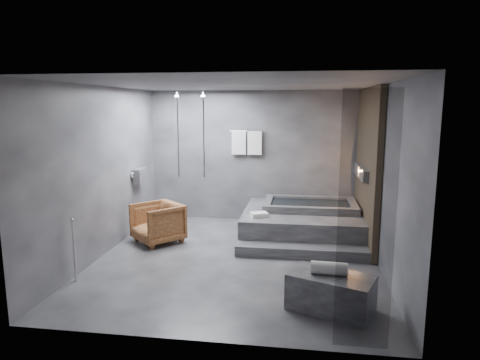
# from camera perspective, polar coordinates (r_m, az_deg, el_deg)

# --- Properties ---
(room) EXTENTS (5.00, 5.04, 2.82)m
(room) POSITION_cam_1_polar(r_m,az_deg,el_deg) (6.91, 3.09, 3.63)
(room) COLOR #2D2E30
(room) RESTS_ON ground
(tub_deck) EXTENTS (2.20, 2.00, 0.50)m
(tub_deck) POSITION_cam_1_polar(r_m,az_deg,el_deg) (8.35, 8.24, -5.71)
(tub_deck) COLOR #333335
(tub_deck) RESTS_ON ground
(tub_step) EXTENTS (2.20, 0.36, 0.18)m
(tub_step) POSITION_cam_1_polar(r_m,az_deg,el_deg) (7.28, 8.20, -9.41)
(tub_step) COLOR #333335
(tub_step) RESTS_ON ground
(concrete_bench) EXTENTS (1.13, 0.88, 0.45)m
(concrete_bench) POSITION_cam_1_polar(r_m,az_deg,el_deg) (5.53, 12.02, -14.46)
(concrete_bench) COLOR #343336
(concrete_bench) RESTS_ON ground
(driftwood_chair) EXTENTS (1.11, 1.11, 0.73)m
(driftwood_chair) POSITION_cam_1_polar(r_m,az_deg,el_deg) (8.01, -10.93, -5.64)
(driftwood_chair) COLOR #4B2712
(driftwood_chair) RESTS_ON ground
(rolled_towel) EXTENTS (0.45, 0.18, 0.16)m
(rolled_towel) POSITION_cam_1_polar(r_m,az_deg,el_deg) (5.43, 11.79, -11.44)
(rolled_towel) COLOR white
(rolled_towel) RESTS_ON concrete_bench
(deck_towel) EXTENTS (0.36, 0.32, 0.08)m
(deck_towel) POSITION_cam_1_polar(r_m,az_deg,el_deg) (7.75, 2.55, -4.63)
(deck_towel) COLOR white
(deck_towel) RESTS_ON tub_deck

